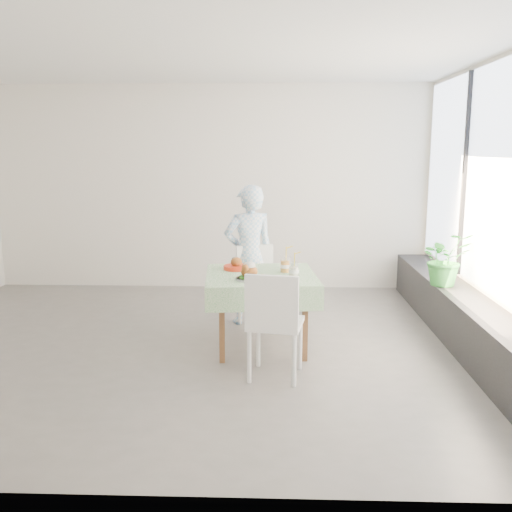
{
  "coord_description": "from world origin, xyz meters",
  "views": [
    {
      "loc": [
        0.91,
        -5.39,
        1.93
      ],
      "look_at": [
        0.72,
        0.03,
        0.91
      ],
      "focal_mm": 40.0,
      "sensor_mm": 36.0,
      "label": 1
    }
  ],
  "objects_px": {
    "diner": "(249,255)",
    "juice_cup_orange": "(285,265)",
    "chair_near": "(275,345)",
    "potted_plant": "(445,259)",
    "main_dish": "(251,274)",
    "chair_far": "(259,303)",
    "cafe_table": "(261,302)"
  },
  "relations": [
    {
      "from": "chair_near",
      "to": "juice_cup_orange",
      "type": "xyz_separation_m",
      "value": [
        0.1,
        0.83,
        0.52
      ]
    },
    {
      "from": "diner",
      "to": "potted_plant",
      "type": "relative_size",
      "value": 2.7
    },
    {
      "from": "chair_near",
      "to": "chair_far",
      "type": "bearing_deg",
      "value": 97.23
    },
    {
      "from": "chair_near",
      "to": "potted_plant",
      "type": "height_order",
      "value": "potted_plant"
    },
    {
      "from": "chair_near",
      "to": "potted_plant",
      "type": "bearing_deg",
      "value": 36.88
    },
    {
      "from": "diner",
      "to": "cafe_table",
      "type": "bearing_deg",
      "value": 79.86
    },
    {
      "from": "cafe_table",
      "to": "chair_near",
      "type": "distance_m",
      "value": 0.76
    },
    {
      "from": "chair_far",
      "to": "juice_cup_orange",
      "type": "relative_size",
      "value": 2.98
    },
    {
      "from": "cafe_table",
      "to": "main_dish",
      "type": "height_order",
      "value": "main_dish"
    },
    {
      "from": "cafe_table",
      "to": "diner",
      "type": "relative_size",
      "value": 0.73
    },
    {
      "from": "chair_near",
      "to": "main_dish",
      "type": "distance_m",
      "value": 0.74
    },
    {
      "from": "cafe_table",
      "to": "main_dish",
      "type": "relative_size",
      "value": 3.38
    },
    {
      "from": "chair_near",
      "to": "juice_cup_orange",
      "type": "distance_m",
      "value": 0.98
    },
    {
      "from": "cafe_table",
      "to": "juice_cup_orange",
      "type": "bearing_deg",
      "value": 22.5
    },
    {
      "from": "diner",
      "to": "potted_plant",
      "type": "bearing_deg",
      "value": 153.41
    },
    {
      "from": "diner",
      "to": "main_dish",
      "type": "height_order",
      "value": "diner"
    },
    {
      "from": "cafe_table",
      "to": "main_dish",
      "type": "distance_m",
      "value": 0.43
    },
    {
      "from": "juice_cup_orange",
      "to": "potted_plant",
      "type": "xyz_separation_m",
      "value": [
        1.7,
        0.52,
        -0.02
      ]
    },
    {
      "from": "chair_far",
      "to": "juice_cup_orange",
      "type": "bearing_deg",
      "value": -63.96
    },
    {
      "from": "cafe_table",
      "to": "potted_plant",
      "type": "xyz_separation_m",
      "value": [
        1.94,
        0.62,
        0.33
      ]
    },
    {
      "from": "main_dish",
      "to": "juice_cup_orange",
      "type": "distance_m",
      "value": 0.47
    },
    {
      "from": "chair_far",
      "to": "main_dish",
      "type": "distance_m",
      "value": 1.05
    },
    {
      "from": "main_dish",
      "to": "chair_near",
      "type": "bearing_deg",
      "value": -65.01
    },
    {
      "from": "cafe_table",
      "to": "potted_plant",
      "type": "relative_size",
      "value": 1.96
    },
    {
      "from": "chair_far",
      "to": "juice_cup_orange",
      "type": "xyz_separation_m",
      "value": [
        0.27,
        -0.55,
        0.54
      ]
    },
    {
      "from": "chair_far",
      "to": "diner",
      "type": "relative_size",
      "value": 0.57
    },
    {
      "from": "diner",
      "to": "main_dish",
      "type": "distance_m",
      "value": 1.09
    },
    {
      "from": "cafe_table",
      "to": "chair_near",
      "type": "height_order",
      "value": "chair_near"
    },
    {
      "from": "chair_near",
      "to": "juice_cup_orange",
      "type": "bearing_deg",
      "value": 83.43
    },
    {
      "from": "diner",
      "to": "juice_cup_orange",
      "type": "xyz_separation_m",
      "value": [
        0.39,
        -0.74,
        0.04
      ]
    },
    {
      "from": "main_dish",
      "to": "juice_cup_orange",
      "type": "relative_size",
      "value": 1.12
    },
    {
      "from": "diner",
      "to": "potted_plant",
      "type": "xyz_separation_m",
      "value": [
        2.09,
        -0.22,
        0.01
      ]
    }
  ]
}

